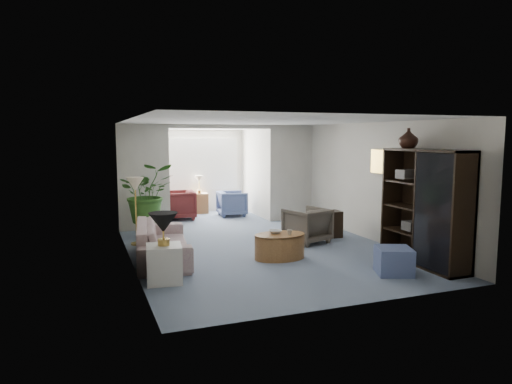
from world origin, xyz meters
name	(u,v)px	position (x,y,z in m)	size (l,w,h in m)	color
floor	(267,252)	(0.00, 0.00, 0.00)	(6.00, 6.00, 0.00)	gray
sunroom_floor	(211,217)	(0.00, 4.10, 0.00)	(2.60, 2.60, 0.00)	gray
back_pier_left	(144,178)	(-1.90, 3.00, 1.25)	(1.20, 0.12, 2.50)	silver
back_pier_right	(291,173)	(1.90, 3.00, 1.25)	(1.20, 0.12, 2.50)	silver
back_header	(221,126)	(0.00, 3.00, 2.45)	(2.60, 0.12, 0.10)	silver
window_pane	(201,164)	(0.00, 5.18, 1.40)	(2.20, 0.02, 1.50)	white
window_blinds	(201,164)	(0.00, 5.15, 1.40)	(2.20, 0.02, 1.50)	white
framed_picture	(381,162)	(2.46, -0.10, 1.70)	(0.04, 0.50, 0.40)	#AEA38B
sofa	(163,241)	(-1.95, 0.22, 0.33)	(2.28, 0.89, 0.67)	#BBAE9F
end_table	(164,264)	(-2.15, -1.13, 0.29)	(0.52, 0.52, 0.57)	silver
table_lamp	(163,223)	(-2.15, -1.13, 0.92)	(0.44, 0.44, 0.30)	black
floor_lamp	(135,184)	(-2.26, 1.54, 1.25)	(0.36, 0.36, 0.28)	beige
coffee_table	(280,246)	(0.05, -0.48, 0.23)	(0.95, 0.95, 0.45)	olive
coffee_bowl	(275,232)	(0.00, -0.38, 0.48)	(0.24, 0.24, 0.06)	silver
coffee_cup	(290,232)	(0.20, -0.58, 0.49)	(0.10, 0.10, 0.09)	beige
wingback_chair	(307,225)	(1.10, 0.49, 0.37)	(0.78, 0.80, 0.73)	#5D5449
side_table_dark	(329,224)	(1.80, 0.79, 0.29)	(0.48, 0.39, 0.58)	black
entertainment_cabinet	(425,207)	(2.23, -1.71, 1.00)	(0.48, 1.80, 2.00)	black
cabinet_urn	(408,138)	(2.23, -1.21, 2.18)	(0.35, 0.35, 0.36)	black
ottoman	(394,261)	(1.39, -2.01, 0.22)	(0.54, 0.54, 0.43)	slate
plant_pot	(148,230)	(-1.93, 2.23, 0.16)	(0.40, 0.40, 0.32)	#93582A
house_plant	(147,193)	(-1.93, 2.23, 0.98)	(1.18, 1.02, 1.31)	#2E5E20
sunroom_chair_blue	(232,203)	(0.63, 4.16, 0.35)	(0.74, 0.76, 0.70)	slate
sunroom_chair_maroon	(179,205)	(-0.87, 4.16, 0.39)	(0.82, 0.85, 0.77)	#531C1C
sunroom_table	(199,203)	(-0.12, 4.91, 0.29)	(0.47, 0.37, 0.58)	olive
shelf_clutter	(427,203)	(2.18, -1.81, 1.09)	(0.30, 1.18, 1.06)	black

